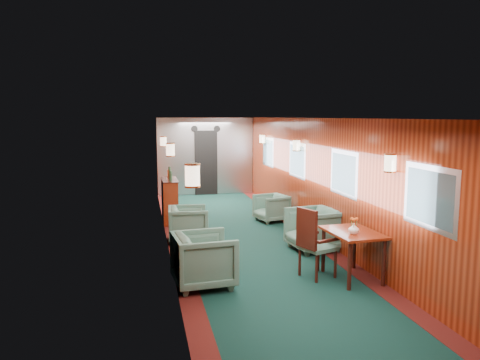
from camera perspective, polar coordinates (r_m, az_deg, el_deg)
The scene contains 12 objects.
room at distance 8.77m, azimuth 0.91°, elevation 2.55°, with size 12.00×12.10×2.40m.
bulkhead at distance 14.61m, azimuth -4.20°, elevation 2.86°, with size 2.98×0.17×2.39m.
windows_right at distance 9.46m, azimuth 9.40°, elevation 1.70°, with size 0.02×8.60×0.80m.
wall_sconces at distance 9.31m, azimuth 0.14°, elevation 3.81°, with size 2.97×7.97×0.25m.
dining_table at distance 7.25m, azimuth 13.58°, elevation -7.00°, with size 0.75×1.02×0.73m.
side_chair at distance 7.16m, azimuth 8.87°, elevation -7.28°, with size 0.61×0.63×1.08m.
credenza at distance 10.97m, azimuth -8.58°, elevation -2.42°, with size 0.35×1.11×1.27m.
flower_vase at distance 7.05m, azimuth 13.70°, elevation -5.78°, with size 0.15×0.15×0.16m, color white.
armchair_left_near at distance 6.84m, azimuth -4.42°, elevation -9.66°, with size 0.83×0.85×0.78m, color #204A40.
armchair_left_far at distance 9.23m, azimuth -6.32°, elevation -5.35°, with size 0.74×0.76×0.69m, color #204A40.
armchair_right_near at distance 8.70m, azimuth 8.93°, elevation -5.94°, with size 0.82×0.85×0.77m, color #204A40.
armchair_right_far at distance 10.93m, azimuth 3.84°, elevation -3.42°, with size 0.67×0.69×0.63m, color #204A40.
Camera 1 is at (-1.92, -8.52, 2.44)m, focal length 35.00 mm.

